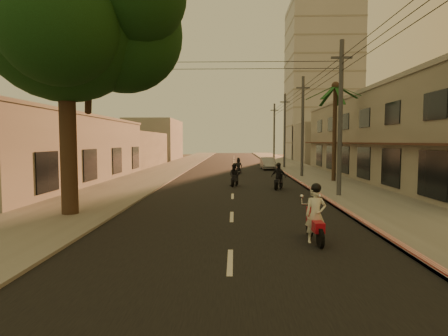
{
  "coord_description": "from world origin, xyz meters",
  "views": [
    {
      "loc": [
        0.11,
        -13.82,
        3.24
      ],
      "look_at": [
        -0.43,
        5.55,
        1.86
      ],
      "focal_mm": 30.0,
      "sensor_mm": 36.0,
      "label": 1
    }
  ],
  "objects_px": {
    "broadleaf_tree": "(75,17)",
    "scooter_red": "(315,217)",
    "scooter_mid_b": "(279,177)",
    "palm_tree": "(335,91)",
    "scooter_far_a": "(238,167)",
    "scooter_mid_a": "(235,176)",
    "parked_car": "(268,163)"
  },
  "relations": [
    {
      "from": "broadleaf_tree",
      "to": "scooter_red",
      "type": "distance_m",
      "value": 12.72
    },
    {
      "from": "broadleaf_tree",
      "to": "scooter_red",
      "type": "relative_size",
      "value": 6.17
    },
    {
      "from": "scooter_red",
      "to": "scooter_mid_b",
      "type": "xyz_separation_m",
      "value": [
        0.39,
        13.32,
        -0.01
      ]
    },
    {
      "from": "palm_tree",
      "to": "scooter_red",
      "type": "distance_m",
      "value": 19.77
    },
    {
      "from": "broadleaf_tree",
      "to": "scooter_far_a",
      "type": "relative_size",
      "value": 7.24
    },
    {
      "from": "scooter_mid_b",
      "to": "scooter_far_a",
      "type": "xyz_separation_m",
      "value": [
        -2.58,
        12.04,
        -0.1
      ]
    },
    {
      "from": "broadleaf_tree",
      "to": "scooter_far_a",
      "type": "bearing_deg",
      "value": 71.48
    },
    {
      "from": "palm_tree",
      "to": "scooter_mid_b",
      "type": "distance_m",
      "value": 9.26
    },
    {
      "from": "scooter_red",
      "to": "scooter_mid_a",
      "type": "relative_size",
      "value": 1.15
    },
    {
      "from": "scooter_red",
      "to": "scooter_far_a",
      "type": "relative_size",
      "value": 1.17
    },
    {
      "from": "scooter_mid_a",
      "to": "scooter_mid_b",
      "type": "height_order",
      "value": "scooter_mid_b"
    },
    {
      "from": "scooter_red",
      "to": "scooter_far_a",
      "type": "bearing_deg",
      "value": 92.45
    },
    {
      "from": "scooter_far_a",
      "to": "palm_tree",
      "type": "bearing_deg",
      "value": -45.65
    },
    {
      "from": "broadleaf_tree",
      "to": "scooter_mid_a",
      "type": "bearing_deg",
      "value": 57.93
    },
    {
      "from": "scooter_red",
      "to": "palm_tree",
      "type": "bearing_deg",
      "value": 71.08
    },
    {
      "from": "scooter_mid_a",
      "to": "scooter_far_a",
      "type": "height_order",
      "value": "scooter_mid_a"
    },
    {
      "from": "scooter_red",
      "to": "scooter_mid_b",
      "type": "distance_m",
      "value": 13.33
    },
    {
      "from": "scooter_far_a",
      "to": "parked_car",
      "type": "bearing_deg",
      "value": 59.02
    },
    {
      "from": "scooter_mid_a",
      "to": "parked_car",
      "type": "relative_size",
      "value": 0.4
    },
    {
      "from": "scooter_mid_b",
      "to": "scooter_mid_a",
      "type": "bearing_deg",
      "value": 173.85
    },
    {
      "from": "palm_tree",
      "to": "scooter_far_a",
      "type": "relative_size",
      "value": 4.91
    },
    {
      "from": "palm_tree",
      "to": "scooter_red",
      "type": "height_order",
      "value": "palm_tree"
    },
    {
      "from": "scooter_far_a",
      "to": "scooter_mid_a",
      "type": "bearing_deg",
      "value": -93.12
    },
    {
      "from": "scooter_mid_b",
      "to": "scooter_far_a",
      "type": "distance_m",
      "value": 12.31
    },
    {
      "from": "palm_tree",
      "to": "scooter_mid_b",
      "type": "height_order",
      "value": "palm_tree"
    },
    {
      "from": "parked_car",
      "to": "scooter_mid_a",
      "type": "bearing_deg",
      "value": -104.41
    },
    {
      "from": "scooter_red",
      "to": "scooter_far_a",
      "type": "distance_m",
      "value": 25.46
    },
    {
      "from": "parked_car",
      "to": "palm_tree",
      "type": "bearing_deg",
      "value": -74.64
    },
    {
      "from": "palm_tree",
      "to": "broadleaf_tree",
      "type": "bearing_deg",
      "value": -136.52
    },
    {
      "from": "palm_tree",
      "to": "parked_car",
      "type": "height_order",
      "value": "palm_tree"
    },
    {
      "from": "broadleaf_tree",
      "to": "scooter_mid_a",
      "type": "xyz_separation_m",
      "value": [
        6.74,
        10.75,
        -7.7
      ]
    },
    {
      "from": "palm_tree",
      "to": "scooter_mid_a",
      "type": "height_order",
      "value": "palm_tree"
    }
  ]
}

